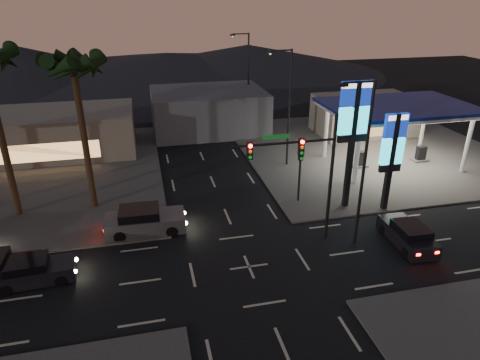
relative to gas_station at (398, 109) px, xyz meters
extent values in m
plane|color=black|center=(-16.00, -12.00, -5.08)|extent=(140.00, 140.00, 0.00)
cube|color=#47443F|center=(0.00, 4.00, -5.02)|extent=(24.00, 24.00, 0.12)
cube|color=#47443F|center=(-32.00, 4.00, -5.02)|extent=(24.00, 24.00, 0.12)
cylinder|color=silver|center=(-5.00, -3.00, -2.58)|extent=(0.36, 0.36, 5.00)
cylinder|color=silver|center=(5.00, -3.00, -2.58)|extent=(0.36, 0.36, 5.00)
cylinder|color=silver|center=(-5.00, 3.00, -2.58)|extent=(0.36, 0.36, 5.00)
cylinder|color=silver|center=(5.00, 3.00, -2.58)|extent=(0.36, 0.36, 5.00)
cube|color=silver|center=(0.00, 0.00, 0.12)|extent=(12.00, 8.00, 0.50)
cube|color=white|center=(0.00, 0.00, -0.18)|extent=(11.60, 7.60, 0.06)
cube|color=navy|center=(0.00, 0.00, 0.27)|extent=(12.20, 8.20, 0.25)
cube|color=black|center=(-3.00, 0.00, -4.28)|extent=(0.80, 0.50, 1.40)
cube|color=black|center=(3.00, 0.00, -4.28)|extent=(0.80, 0.50, 1.40)
cube|color=#726B5B|center=(2.00, 9.00, -3.08)|extent=(10.00, 6.00, 4.00)
cube|color=black|center=(-7.50, -6.50, -0.58)|extent=(0.35, 0.35, 9.00)
cube|color=navy|center=(-7.50, -6.50, 3.12)|extent=(2.20, 0.30, 1.60)
cube|color=white|center=(-7.50, -6.50, 3.67)|extent=(1.98, 0.32, 0.35)
cube|color=#1ADEF7|center=(-7.50, -6.50, 1.32)|extent=(2.20, 0.30, 1.80)
cube|color=black|center=(-7.50, -6.50, 0.12)|extent=(2.09, 0.28, 0.50)
cube|color=black|center=(-5.00, -7.50, -1.58)|extent=(0.35, 0.35, 7.00)
cube|color=navy|center=(-5.00, -7.50, 1.12)|extent=(1.60, 0.30, 1.60)
cube|color=white|center=(-5.00, -7.50, 1.67)|extent=(1.44, 0.32, 0.35)
cube|color=#1ADEF7|center=(-5.00, -7.50, -0.68)|extent=(1.60, 0.30, 1.80)
cube|color=black|center=(-5.00, -7.50, -1.88)|extent=(1.52, 0.28, 0.50)
cylinder|color=black|center=(-10.50, -10.00, -1.08)|extent=(0.20, 0.20, 8.00)
cylinder|color=black|center=(-13.50, -10.00, 1.42)|extent=(6.00, 0.14, 0.14)
cube|color=#0C3F14|center=(-14.00, -10.00, 1.82)|extent=(1.60, 0.05, 0.25)
cube|color=black|center=(-12.50, -10.00, 1.12)|extent=(0.32, 0.25, 1.00)
sphere|color=#FF0C07|center=(-12.50, -10.15, 1.45)|extent=(0.22, 0.22, 0.22)
sphere|color=orange|center=(-12.50, -10.15, 1.12)|extent=(0.20, 0.20, 0.20)
sphere|color=#0CB226|center=(-12.50, -10.15, 0.79)|extent=(0.20, 0.20, 0.20)
cube|color=black|center=(-15.50, -10.00, 1.12)|extent=(0.32, 0.25, 1.00)
sphere|color=#FF0C07|center=(-15.50, -10.15, 1.45)|extent=(0.22, 0.22, 0.22)
sphere|color=orange|center=(-15.50, -10.15, 1.12)|extent=(0.20, 0.20, 0.20)
sphere|color=#0CB226|center=(-15.50, -10.15, 0.79)|extent=(0.20, 0.20, 0.20)
cylinder|color=black|center=(-10.50, -5.00, -3.08)|extent=(0.16, 0.16, 4.00)
cube|color=black|center=(-10.50, -5.00, -1.28)|extent=(0.32, 0.25, 1.00)
sphere|color=#FF0C07|center=(-10.50, -5.15, -0.95)|extent=(0.22, 0.22, 0.22)
sphere|color=orange|center=(-10.50, -5.15, -1.28)|extent=(0.20, 0.20, 0.20)
sphere|color=#0CB226|center=(-10.50, -5.15, -1.61)|extent=(0.20, 0.20, 0.20)
cylinder|color=black|center=(-9.00, -11.00, -0.08)|extent=(0.18, 0.18, 10.00)
cylinder|color=black|center=(-9.90, -11.00, 4.82)|extent=(1.80, 0.12, 0.12)
cube|color=black|center=(-10.80, -11.00, 4.72)|extent=(0.50, 0.25, 0.18)
sphere|color=#FFCC8C|center=(-10.80, -11.00, 4.60)|extent=(0.20, 0.20, 0.20)
cylinder|color=black|center=(-9.00, 2.00, -0.08)|extent=(0.18, 0.18, 10.00)
cylinder|color=black|center=(-9.90, 2.00, 4.82)|extent=(1.80, 0.12, 0.12)
cube|color=black|center=(-10.80, 2.00, 4.72)|extent=(0.50, 0.25, 0.18)
sphere|color=#FFCC8C|center=(-10.80, 2.00, 4.60)|extent=(0.20, 0.20, 0.20)
cylinder|color=black|center=(-9.00, 16.00, -0.08)|extent=(0.18, 0.18, 10.00)
cylinder|color=black|center=(-9.90, 16.00, 4.82)|extent=(1.80, 0.12, 0.12)
cube|color=black|center=(-10.80, 16.00, 4.72)|extent=(0.50, 0.25, 0.18)
sphere|color=#FFCC8C|center=(-10.80, 16.00, 4.60)|extent=(0.20, 0.20, 0.20)
cylinder|color=black|center=(-25.00, -2.50, 0.02)|extent=(0.44, 0.44, 10.20)
sphere|color=black|center=(-25.00, -2.50, 5.12)|extent=(0.90, 0.90, 0.90)
cone|color=black|center=(-23.70, -2.50, 4.82)|extent=(0.90, 2.74, 1.91)
cone|color=black|center=(-24.08, -1.58, 4.82)|extent=(2.57, 2.57, 1.91)
cone|color=black|center=(-25.00, -1.20, 4.82)|extent=(2.74, 0.90, 1.91)
cone|color=black|center=(-25.92, -1.58, 4.82)|extent=(2.57, 2.57, 1.91)
cone|color=black|center=(-26.30, -2.50, 4.82)|extent=(0.90, 2.74, 1.91)
cone|color=black|center=(-25.92, -3.42, 4.82)|extent=(2.57, 2.57, 1.91)
cone|color=black|center=(-25.00, -3.80, 4.82)|extent=(2.74, 0.90, 1.91)
cone|color=black|center=(-24.08, -3.42, 4.82)|extent=(2.57, 2.57, 1.91)
cylinder|color=black|center=(-30.00, -2.50, 0.32)|extent=(0.44, 0.44, 10.80)
cone|color=black|center=(-28.70, -2.50, 5.42)|extent=(0.90, 2.74, 1.91)
cone|color=black|center=(-29.08, -1.58, 5.42)|extent=(2.57, 2.57, 1.91)
cube|color=#726B5B|center=(-30.00, 10.00, -3.08)|extent=(16.00, 8.00, 4.00)
cube|color=#4C4C51|center=(-14.00, 14.00, -2.88)|extent=(12.00, 9.00, 4.40)
cone|color=black|center=(-41.00, 48.00, -2.08)|extent=(40.00, 40.00, 6.00)
cone|color=black|center=(-1.00, 48.00, -2.58)|extent=(50.00, 50.00, 5.00)
cone|color=black|center=(-16.00, 48.00, -3.08)|extent=(60.00, 60.00, 4.00)
cube|color=black|center=(-27.44, -10.65, -4.56)|extent=(4.25, 2.01, 0.85)
cube|color=black|center=(-27.72, -10.67, -4.00)|extent=(2.17, 1.73, 0.61)
cylinder|color=black|center=(-26.18, -9.77, -4.78)|extent=(0.62, 0.27, 0.60)
cylinder|color=black|center=(-26.07, -11.36, -4.78)|extent=(0.62, 0.27, 0.60)
cylinder|color=black|center=(-28.81, -9.94, -4.78)|extent=(0.62, 0.27, 0.60)
cylinder|color=black|center=(-28.70, -11.54, -4.78)|extent=(0.62, 0.27, 0.60)
sphere|color=#FFF2BF|center=(-25.41, -9.95, -4.50)|extent=(0.21, 0.21, 0.21)
sphere|color=#FFF2BF|center=(-25.33, -11.08, -4.50)|extent=(0.21, 0.21, 0.21)
cylinder|color=black|center=(-28.09, -9.30, -4.74)|extent=(0.69, 0.26, 0.69)
cylinder|color=black|center=(-28.11, -11.12, -4.74)|extent=(0.69, 0.26, 0.69)
sphere|color=#FFF2BF|center=(-27.24, -9.57, -4.42)|extent=(0.24, 0.24, 0.24)
sphere|color=#FFF2BF|center=(-27.25, -10.86, -4.42)|extent=(0.24, 0.24, 0.24)
sphere|color=#FFF2BF|center=(-29.01, -9.89, -4.53)|extent=(0.20, 0.20, 0.20)
cube|color=#505053|center=(-21.50, -6.72, -4.46)|extent=(5.07, 2.27, 1.02)
cube|color=black|center=(-21.84, -6.71, -3.77)|extent=(2.57, 2.02, 0.74)
cylinder|color=black|center=(-19.88, -5.81, -4.72)|extent=(0.74, 0.30, 0.73)
cylinder|color=black|center=(-19.94, -7.74, -4.72)|extent=(0.74, 0.30, 0.73)
cylinder|color=black|center=(-23.06, -5.70, -4.72)|extent=(0.74, 0.30, 0.73)
cylinder|color=black|center=(-23.12, -7.63, -4.72)|extent=(0.74, 0.30, 0.73)
sphere|color=#FFF2BF|center=(-18.98, -6.13, -4.38)|extent=(0.25, 0.25, 0.25)
sphere|color=#FFF2BF|center=(-19.02, -7.49, -4.38)|extent=(0.25, 0.25, 0.25)
cube|color=#FF140A|center=(-23.98, -5.96, -4.29)|extent=(0.10, 0.29, 0.16)
cube|color=#FF140A|center=(-24.02, -7.32, -4.29)|extent=(0.10, 0.29, 0.16)
cube|color=black|center=(-6.00, -11.86, -4.55)|extent=(1.97, 4.35, 0.88)
cube|color=black|center=(-6.01, -12.15, -3.96)|extent=(1.74, 2.21, 0.63)
cylinder|color=black|center=(-6.77, -10.46, -4.77)|extent=(0.26, 0.63, 0.62)
cylinder|color=black|center=(-5.12, -10.53, -4.77)|extent=(0.26, 0.63, 0.62)
cylinder|color=black|center=(-6.88, -13.19, -4.77)|extent=(0.26, 0.63, 0.62)
cylinder|color=black|center=(-5.23, -13.26, -4.77)|extent=(0.26, 0.63, 0.62)
cube|color=#FF140A|center=(-6.67, -13.98, -4.40)|extent=(0.25, 0.09, 0.14)
cube|color=#FF140A|center=(-5.50, -14.02, -4.40)|extent=(0.25, 0.09, 0.14)
camera|label=1|loc=(-21.04, -31.37, 9.24)|focal=32.00mm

